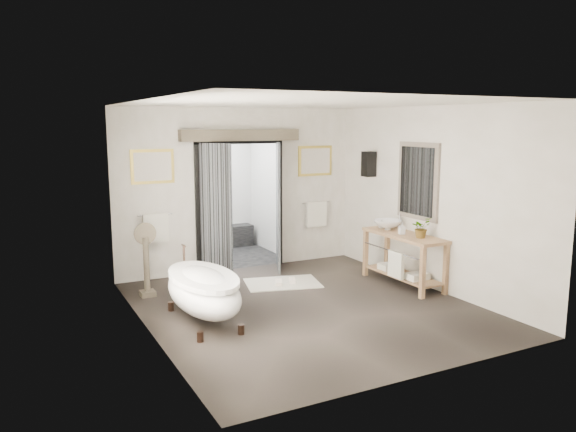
% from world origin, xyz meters
% --- Properties ---
extents(ground_plane, '(5.00, 5.00, 0.00)m').
position_xyz_m(ground_plane, '(0.00, 0.00, 0.00)').
color(ground_plane, '#443C35').
extents(room_shell, '(4.52, 5.02, 2.91)m').
position_xyz_m(room_shell, '(-0.04, -0.12, 1.86)').
color(room_shell, silver).
rests_on(room_shell, ground_plane).
extents(shower_room, '(2.22, 2.01, 2.51)m').
position_xyz_m(shower_room, '(0.00, 3.99, 0.91)').
color(shower_room, black).
rests_on(shower_room, ground_plane).
extents(back_wall_dressing, '(3.82, 0.77, 2.52)m').
position_xyz_m(back_wall_dressing, '(0.00, 2.32, 1.56)').
color(back_wall_dressing, black).
rests_on(back_wall_dressing, ground_plane).
extents(clawfoot_tub, '(0.82, 1.82, 0.89)m').
position_xyz_m(clawfoot_tub, '(-1.52, 0.11, 0.44)').
color(clawfoot_tub, black).
rests_on(clawfoot_tub, ground_plane).
extents(vanity, '(0.57, 1.60, 0.85)m').
position_xyz_m(vanity, '(1.95, 0.29, 0.51)').
color(vanity, '#A37E58').
rests_on(vanity, ground_plane).
extents(pedestal_mirror, '(0.34, 0.22, 1.15)m').
position_xyz_m(pedestal_mirror, '(-1.91, 1.61, 0.49)').
color(pedestal_mirror, brown).
rests_on(pedestal_mirror, ground_plane).
extents(rug, '(1.36, 1.07, 0.01)m').
position_xyz_m(rug, '(0.24, 1.25, 0.01)').
color(rug, beige).
rests_on(rug, ground_plane).
extents(slippers, '(0.46, 0.29, 0.05)m').
position_xyz_m(slippers, '(0.27, 1.22, 0.04)').
color(slippers, '#F1E4CF').
rests_on(slippers, rug).
extents(basin, '(0.60, 0.60, 0.17)m').
position_xyz_m(basin, '(1.95, 0.71, 0.93)').
color(basin, white).
rests_on(basin, vanity).
extents(plant, '(0.34, 0.31, 0.33)m').
position_xyz_m(plant, '(1.99, -0.08, 1.01)').
color(plant, gray).
rests_on(plant, vanity).
extents(soap_bottle_a, '(0.10, 0.10, 0.19)m').
position_xyz_m(soap_bottle_a, '(1.92, 0.30, 0.95)').
color(soap_bottle_a, gray).
rests_on(soap_bottle_a, vanity).
extents(soap_bottle_b, '(0.14, 0.14, 0.15)m').
position_xyz_m(soap_bottle_b, '(1.94, 0.86, 0.93)').
color(soap_bottle_b, gray).
rests_on(soap_bottle_b, vanity).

